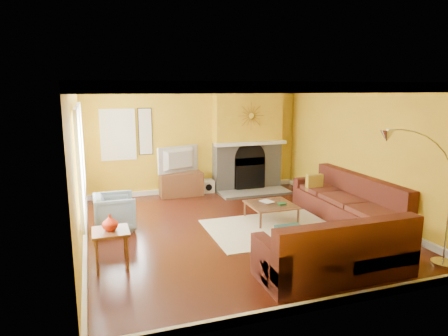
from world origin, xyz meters
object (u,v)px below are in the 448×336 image
object	(u,v)px
side_table	(112,249)
media_console	(181,184)
sectional_sofa	(311,212)
arc_lamp	(420,202)
armchair	(115,212)
coffee_table	(271,212)

from	to	relation	value
side_table	media_console	bearing A→B (deg)	62.92
sectional_sofa	side_table	world-z (taller)	sectional_sofa
side_table	arc_lamp	xyz separation A→B (m)	(4.18, -1.53, 0.75)
sectional_sofa	armchair	xyz separation A→B (m)	(-3.33, 1.46, -0.11)
media_console	armchair	distance (m)	2.63
armchair	side_table	bearing A→B (deg)	174.71
side_table	coffee_table	bearing A→B (deg)	20.89
sectional_sofa	media_console	world-z (taller)	sectional_sofa
media_console	armchair	bearing A→B (deg)	-130.88
media_console	arc_lamp	world-z (taller)	arc_lamp
sectional_sofa	side_table	xyz separation A→B (m)	(-3.48, -0.22, -0.16)
sectional_sofa	armchair	distance (m)	3.64
armchair	side_table	distance (m)	1.69
side_table	arc_lamp	distance (m)	4.52
coffee_table	armchair	size ratio (longest dim) A/B	1.19
coffee_table	arc_lamp	xyz separation A→B (m)	(1.01, -2.74, 0.87)
media_console	armchair	size ratio (longest dim) A/B	1.40
coffee_table	media_console	world-z (taller)	media_console
coffee_table	arc_lamp	world-z (taller)	arc_lamp
sectional_sofa	coffee_table	distance (m)	1.07
media_console	arc_lamp	distance (m)	5.74
arc_lamp	media_console	bearing A→B (deg)	113.90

